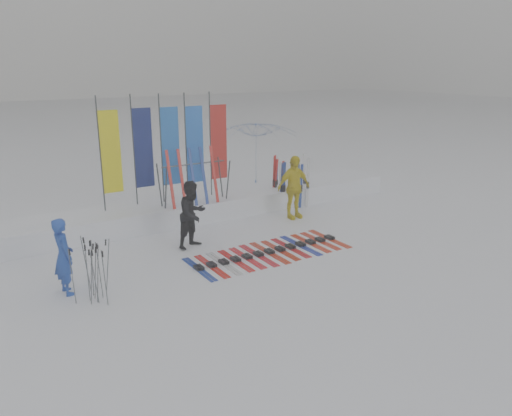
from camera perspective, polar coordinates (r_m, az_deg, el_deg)
ground at (r=11.94m, az=3.28°, el=-6.60°), size 120.00×120.00×0.00m
snow_bank at (r=15.60m, az=-6.48°, el=0.05°), size 14.00×1.60×0.60m
person_blue at (r=11.00m, az=-21.13°, el=-5.18°), size 0.47×0.64×1.64m
person_black at (r=12.93m, az=-7.25°, el=-0.72°), size 1.04×0.93×1.76m
person_yellow at (r=15.27m, az=4.32°, el=2.38°), size 1.15×0.48×1.95m
tent_canopy at (r=18.35m, az=0.18°, el=5.92°), size 3.02×3.08×2.66m
ski_row at (r=12.67m, az=1.57°, el=-5.01°), size 4.11×1.70×0.07m
pole_cluster at (r=10.59m, az=-18.08°, el=-6.97°), size 0.85×0.85×1.26m
feather_flags at (r=15.02m, az=-10.02°, el=6.89°), size 3.95×0.28×3.20m
ski_rack at (r=14.84m, az=-7.07°, el=3.52°), size 2.04×0.80×1.23m
upright_skis at (r=16.65m, az=3.85°, el=2.87°), size 1.32×1.09×1.69m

